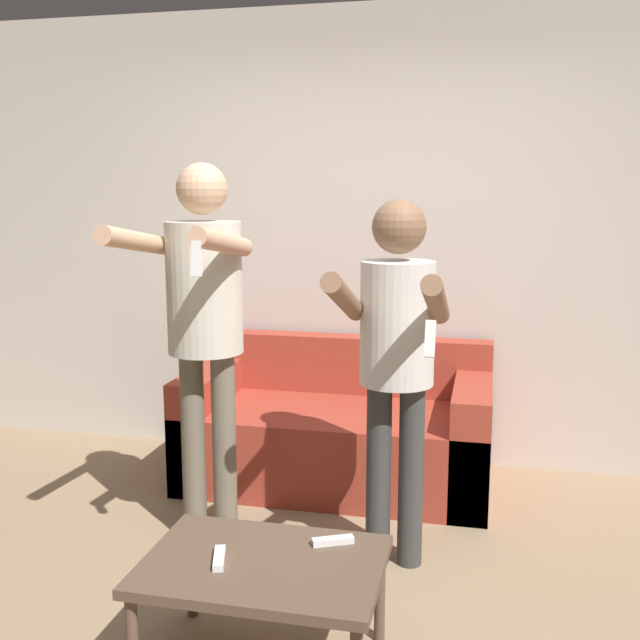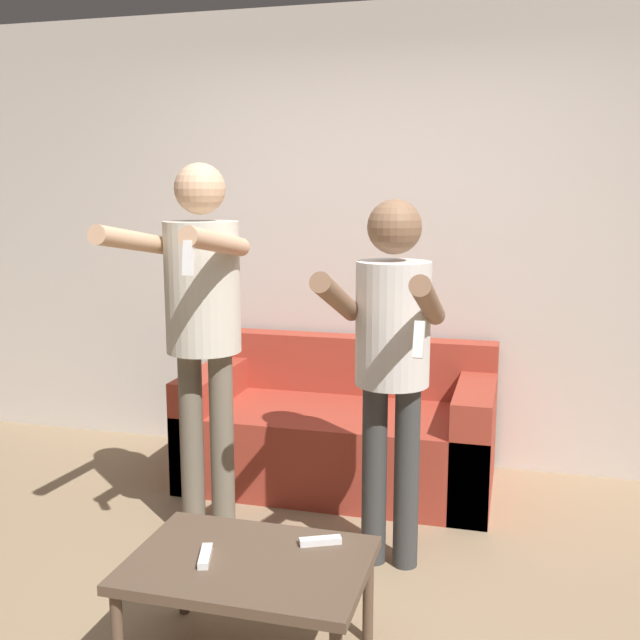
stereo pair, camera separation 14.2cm
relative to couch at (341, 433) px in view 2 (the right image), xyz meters
name	(u,v)px [view 2 (the right image)]	position (x,y,z in m)	size (l,w,h in m)	color
ground_plane	(287,616)	(0.12, -1.40, -0.28)	(14.00, 14.00, 0.00)	#937A5B
wall_back	(379,239)	(0.12, 0.46, 1.07)	(6.40, 0.06, 2.70)	beige
couch	(341,433)	(0.00, 0.00, 0.00)	(1.69, 0.86, 0.78)	#9E3828
person_standing_left	(201,308)	(-0.43, -0.90, 0.84)	(0.46, 0.74, 1.76)	#6B6051
person_standing_right	(392,344)	(0.43, -0.90, 0.73)	(0.44, 0.72, 1.61)	#383838
coffee_table	(249,571)	(0.09, -1.73, 0.08)	(0.82, 0.58, 0.40)	brown
remote_near	(205,556)	(-0.05, -1.77, 0.13)	(0.08, 0.15, 0.02)	white
remote_far	(320,541)	(0.30, -1.56, 0.13)	(0.15, 0.10, 0.02)	white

